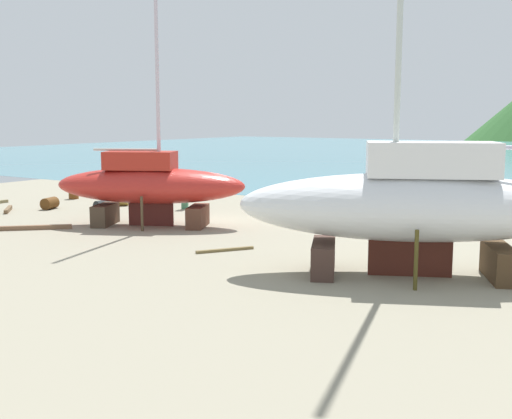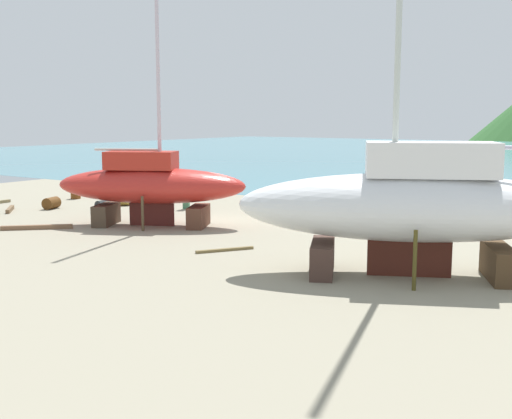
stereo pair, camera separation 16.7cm
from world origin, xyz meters
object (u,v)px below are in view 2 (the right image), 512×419
at_px(barrel_rust_far, 103,205).
at_px(barrel_tipped_right, 298,216).
at_px(barrel_by_slipway, 122,200).
at_px(barrel_tar_black, 76,191).
at_px(sailboat_far_slipway, 413,204).
at_px(sailboat_small_center, 150,184).
at_px(worker, 186,193).
at_px(barrel_rust_near, 51,203).

xyz_separation_m(barrel_rust_far, barrel_tipped_right, (10.59, 2.45, 0.00)).
height_order(barrel_by_slipway, barrel_tar_black, barrel_tar_black).
xyz_separation_m(sailboat_far_slipway, barrel_tar_black, (-23.88, 7.20, -1.86)).
bearing_deg(barrel_tar_black, sailboat_small_center, -23.88).
bearing_deg(worker, barrel_rust_far, 110.27).
xyz_separation_m(worker, barrel_rust_far, (-3.41, -2.81, -0.60)).
bearing_deg(barrel_rust_far, worker, 39.54).
bearing_deg(barrel_tar_black, barrel_rust_near, -57.46).
bearing_deg(barrel_tipped_right, barrel_rust_near, -164.70).
distance_m(sailboat_small_center, barrel_tar_black, 11.72).
distance_m(barrel_rust_near, barrel_tipped_right, 13.82).
bearing_deg(worker, sailboat_far_slipway, -135.37).
bearing_deg(worker, barrel_tar_black, 73.02).
height_order(barrel_tar_black, barrel_rust_far, barrel_tar_black).
height_order(barrel_rust_near, barrel_rust_far, barrel_rust_near).
xyz_separation_m(sailboat_small_center, barrel_by_slipway, (-6.00, 4.08, -1.60)).
bearing_deg(barrel_tipped_right, barrel_rust_far, -167.00).
distance_m(worker, barrel_tipped_right, 7.22).
height_order(sailboat_far_slipway, barrel_rust_near, sailboat_far_slipway).
relative_size(sailboat_small_center, barrel_rust_near, 15.55).
height_order(sailboat_small_center, worker, sailboat_small_center).
xyz_separation_m(sailboat_small_center, barrel_tar_black, (-10.63, 4.71, -1.47)).
bearing_deg(barrel_rust_near, barrel_by_slipway, 53.12).
bearing_deg(barrel_tar_black, barrel_tipped_right, -0.10).
relative_size(sailboat_small_center, worker, 8.61).
bearing_deg(sailboat_small_center, barrel_tar_black, 129.71).
relative_size(barrel_rust_near, barrel_tipped_right, 1.22).
bearing_deg(barrel_rust_far, barrel_rust_near, -156.32).
bearing_deg(sailboat_far_slipway, barrel_tipped_right, -66.63).
xyz_separation_m(sailboat_small_center, worker, (-2.14, 5.05, -1.05)).
distance_m(sailboat_far_slipway, barrel_rust_far, 19.49).
bearing_deg(barrel_by_slipway, worker, 14.02).
xyz_separation_m(barrel_tar_black, barrel_rust_far, (5.09, -2.47, -0.18)).
bearing_deg(barrel_rust_far, barrel_tar_black, 154.06).
bearing_deg(barrel_tipped_right, sailboat_far_slipway, -41.18).
distance_m(sailboat_small_center, barrel_by_slipway, 7.43).
height_order(barrel_rust_near, barrel_tar_black, barrel_tar_black).
height_order(barrel_rust_near, barrel_tipped_right, barrel_rust_near).
height_order(sailboat_small_center, barrel_by_slipway, sailboat_small_center).
xyz_separation_m(barrel_by_slipway, barrel_rust_near, (-2.29, -3.05, -0.01)).
bearing_deg(barrel_rust_near, barrel_tar_black, 122.54).
distance_m(barrel_by_slipway, barrel_tar_black, 4.68).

